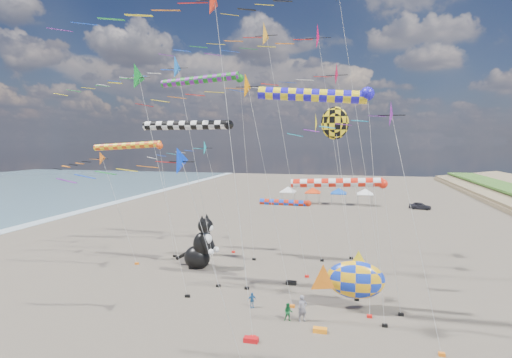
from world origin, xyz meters
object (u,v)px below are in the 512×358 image
at_px(child_green, 288,312).
at_px(child_blue, 252,300).
at_px(person_adult, 302,308).
at_px(fish_inflatable, 355,279).
at_px(cat_inflatable, 200,241).
at_px(parked_car, 420,206).

distance_m(child_green, child_blue, 3.37).
distance_m(person_adult, child_green, 1.01).
distance_m(fish_inflatable, child_green, 5.53).
height_order(person_adult, child_blue, person_adult).
height_order(fish_inflatable, person_adult, fish_inflatable).
relative_size(cat_inflatable, child_green, 4.26).
bearing_deg(child_blue, cat_inflatable, 99.43).
relative_size(person_adult, child_green, 1.46).
bearing_deg(child_blue, child_green, -60.57).
bearing_deg(cat_inflatable, person_adult, -29.56).
xyz_separation_m(cat_inflatable, parked_car, (26.60, 41.08, -2.01)).
relative_size(child_blue, parked_car, 0.30).
relative_size(fish_inflatable, child_green, 4.53).
relative_size(person_adult, parked_car, 0.48).
distance_m(cat_inflatable, child_green, 14.18).
height_order(cat_inflatable, child_green, cat_inflatable).
bearing_deg(child_blue, parked_car, 35.75).
bearing_deg(fish_inflatable, parked_car, 75.99).
height_order(child_blue, parked_car, parked_car).
bearing_deg(child_green, person_adult, 9.47).
relative_size(person_adult, child_blue, 1.58).
height_order(person_adult, child_green, person_adult).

